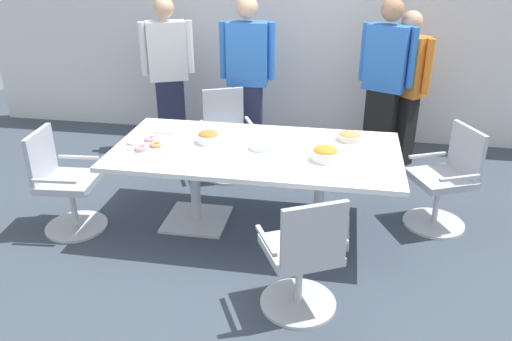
% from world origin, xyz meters
% --- Properties ---
extents(ground_plane, '(10.00, 10.00, 0.01)m').
position_xyz_m(ground_plane, '(0.00, 0.00, -0.01)').
color(ground_plane, '#3D4754').
extents(back_wall, '(8.00, 0.10, 2.80)m').
position_xyz_m(back_wall, '(0.00, 2.40, 1.40)').
color(back_wall, white).
rests_on(back_wall, ground).
extents(conference_table, '(2.40, 1.20, 0.75)m').
position_xyz_m(conference_table, '(0.00, 0.00, 0.63)').
color(conference_table, white).
rests_on(conference_table, ground).
extents(office_chair_0, '(0.58, 0.58, 0.91)m').
position_xyz_m(office_chair_0, '(-1.63, -0.31, 0.41)').
color(office_chair_0, silver).
rests_on(office_chair_0, ground).
extents(office_chair_1, '(0.73, 0.73, 0.91)m').
position_xyz_m(office_chair_1, '(0.50, -1.05, 0.41)').
color(office_chair_1, silver).
rests_on(office_chair_1, ground).
extents(office_chair_2, '(0.71, 0.71, 0.91)m').
position_xyz_m(office_chair_2, '(1.63, 0.33, 0.41)').
color(office_chair_2, silver).
rests_on(office_chair_2, ground).
extents(office_chair_3, '(0.72, 0.72, 0.91)m').
position_xyz_m(office_chair_3, '(-0.50, 1.05, 0.41)').
color(office_chair_3, silver).
rests_on(office_chair_3, ground).
extents(person_standing_0, '(0.59, 0.38, 1.76)m').
position_xyz_m(person_standing_0, '(-1.34, 1.71, 0.92)').
color(person_standing_0, '#232842').
rests_on(person_standing_0, ground).
extents(person_standing_1, '(0.61, 0.24, 1.81)m').
position_xyz_m(person_standing_1, '(-0.37, 1.57, 0.95)').
color(person_standing_1, '#232842').
rests_on(person_standing_1, ground).
extents(person_standing_2, '(0.59, 0.39, 1.81)m').
position_xyz_m(person_standing_2, '(1.12, 1.61, 0.95)').
color(person_standing_2, black).
rests_on(person_standing_2, ground).
extents(person_standing_3, '(0.51, 0.47, 1.68)m').
position_xyz_m(person_standing_3, '(1.33, 1.70, 0.87)').
color(person_standing_3, black).
rests_on(person_standing_3, ground).
extents(snack_bowl_chips_orange, '(0.22, 0.22, 0.12)m').
position_xyz_m(snack_bowl_chips_orange, '(0.58, -0.14, 0.81)').
color(snack_bowl_chips_orange, white).
rests_on(snack_bowl_chips_orange, conference_table).
extents(snack_bowl_pretzels, '(0.20, 0.20, 0.11)m').
position_xyz_m(snack_bowl_pretzels, '(-0.43, 0.07, 0.80)').
color(snack_bowl_pretzels, white).
rests_on(snack_bowl_pretzels, conference_table).
extents(snack_bowl_cookies, '(0.21, 0.21, 0.08)m').
position_xyz_m(snack_bowl_cookies, '(0.77, 0.34, 0.79)').
color(snack_bowl_cookies, beige).
rests_on(snack_bowl_cookies, conference_table).
extents(donut_platter, '(0.32, 0.33, 0.04)m').
position_xyz_m(donut_platter, '(-0.94, -0.10, 0.77)').
color(donut_platter, white).
rests_on(donut_platter, conference_table).
extents(plate_stack, '(0.21, 0.21, 0.04)m').
position_xyz_m(plate_stack, '(0.04, 0.02, 0.77)').
color(plate_stack, white).
rests_on(plate_stack, conference_table).
extents(napkin_pile, '(0.19, 0.19, 0.05)m').
position_xyz_m(napkin_pile, '(-0.87, 0.29, 0.78)').
color(napkin_pile, white).
rests_on(napkin_pile, conference_table).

